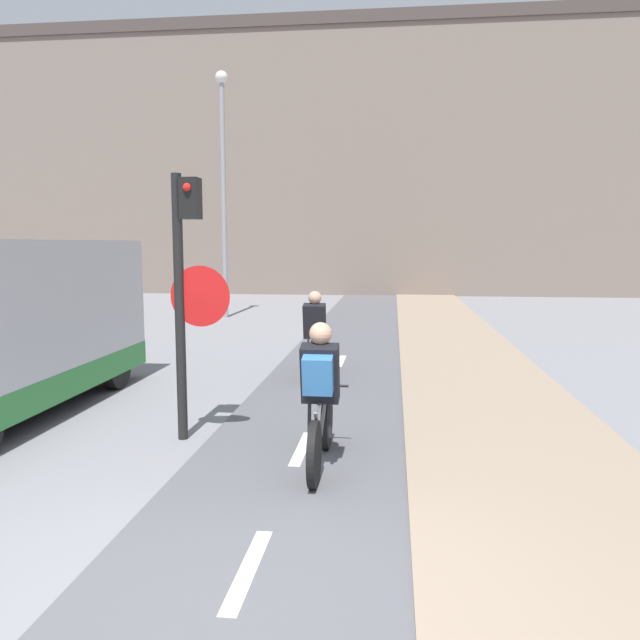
{
  "coord_description": "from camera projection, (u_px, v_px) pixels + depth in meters",
  "views": [
    {
      "loc": [
        0.94,
        -3.36,
        2.19
      ],
      "look_at": [
        0.0,
        4.65,
        1.2
      ],
      "focal_mm": 35.0,
      "sensor_mm": 36.0,
      "label": 1
    }
  ],
  "objects": [
    {
      "name": "traffic_light_pole",
      "position": [
        186.0,
        277.0,
        6.81
      ],
      "size": [
        0.67,
        0.25,
        2.94
      ],
      "color": "black",
      "rests_on": "ground_plane"
    },
    {
      "name": "building_row_background",
      "position": [
        374.0,
        164.0,
        28.21
      ],
      "size": [
        60.0,
        5.2,
        11.55
      ],
      "color": "slate",
      "rests_on": "ground_plane"
    },
    {
      "name": "bike_lane",
      "position": [
        229.0,
        614.0,
        3.69
      ],
      "size": [
        2.19,
        60.0,
        0.02
      ],
      "color": "#56565B",
      "rests_on": "ground_plane"
    },
    {
      "name": "street_lamp_far",
      "position": [
        223.0,
        170.0,
        18.1
      ],
      "size": [
        0.36,
        0.36,
        7.09
      ],
      "color": "gray",
      "rests_on": "ground_plane"
    },
    {
      "name": "cyclist_near",
      "position": [
        320.0,
        399.0,
        6.02
      ],
      "size": [
        0.46,
        1.69,
        1.44
      ],
      "color": "black",
      "rests_on": "ground_plane"
    },
    {
      "name": "cyclist_far",
      "position": [
        315.0,
        337.0,
        10.27
      ],
      "size": [
        0.46,
        1.66,
        1.42
      ],
      "color": "black",
      "rests_on": "ground_plane"
    },
    {
      "name": "ground_plane",
      "position": [
        229.0,
        616.0,
        3.69
      ],
      "size": [
        120.0,
        120.0,
        0.0
      ],
      "primitive_type": "plane",
      "color": "gray"
    }
  ]
}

